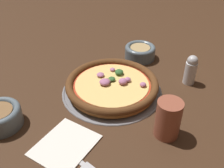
% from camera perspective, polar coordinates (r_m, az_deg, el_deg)
% --- Properties ---
extents(ground_plane, '(3.00, 3.00, 0.00)m').
position_cam_1_polar(ground_plane, '(0.81, -0.00, -1.58)').
color(ground_plane, '#3D2616').
extents(pizza_tray, '(0.31, 0.31, 0.01)m').
position_cam_1_polar(pizza_tray, '(0.81, -0.00, -1.42)').
color(pizza_tray, gray).
rests_on(pizza_tray, ground_plane).
extents(pizza, '(0.28, 0.28, 0.04)m').
position_cam_1_polar(pizza, '(0.80, 0.01, -0.17)').
color(pizza, '#A86B33').
rests_on(pizza, pizza_tray).
extents(bowl_near, '(0.11, 0.11, 0.05)m').
position_cam_1_polar(bowl_near, '(0.98, 6.12, 7.05)').
color(bowl_near, slate).
rests_on(bowl_near, ground_plane).
extents(bowl_far, '(0.11, 0.11, 0.05)m').
position_cam_1_polar(bowl_far, '(0.74, -23.27, -6.44)').
color(bowl_far, slate).
rests_on(bowl_far, ground_plane).
extents(drinking_cup, '(0.06, 0.06, 0.10)m').
position_cam_1_polar(drinking_cup, '(0.66, 12.12, -7.43)').
color(drinking_cup, brown).
rests_on(drinking_cup, ground_plane).
extents(napkin, '(0.16, 0.14, 0.01)m').
position_cam_1_polar(napkin, '(0.66, -10.19, -12.90)').
color(napkin, white).
rests_on(napkin, ground_plane).
extents(fork, '(0.02, 0.18, 0.00)m').
position_cam_1_polar(fork, '(0.64, -8.32, -15.40)').
color(fork, '#B7B7BC').
rests_on(fork, ground_plane).
extents(pepper_shaker, '(0.04, 0.04, 0.10)m').
position_cam_1_polar(pepper_shaker, '(0.86, 16.76, 2.99)').
color(pepper_shaker, silver).
rests_on(pepper_shaker, ground_plane).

